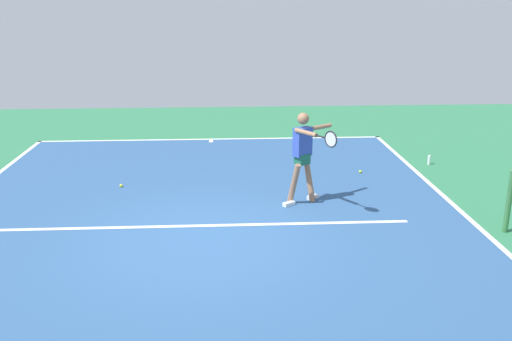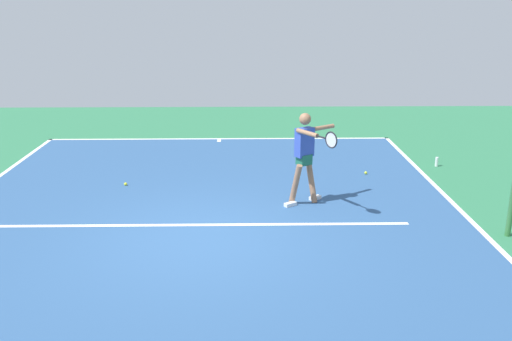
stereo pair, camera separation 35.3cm
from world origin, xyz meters
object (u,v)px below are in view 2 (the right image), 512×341
Objects in this scene: water_bottle at (437,162)px; net_post at (512,205)px; tennis_ball_by_baseline at (126,184)px; tennis_player at (306,152)px; tennis_ball_by_sideline at (366,173)px.

net_post is at bearing 88.03° from water_bottle.
tennis_player is at bearing 162.82° from tennis_ball_by_baseline.
tennis_ball_by_sideline is (1.64, -3.41, -0.50)m from net_post.
net_post is 0.61× the size of tennis_player.
tennis_player is at bearing -26.43° from net_post.
tennis_ball_by_sideline is 1.87m from water_bottle.
tennis_player reaches higher than water_bottle.
net_post is 16.21× the size of tennis_ball_by_baseline.
tennis_player is at bearing 35.81° from water_bottle.
tennis_player is 2.58m from tennis_ball_by_sideline.
water_bottle is at bearing -169.60° from tennis_ball_by_baseline.
tennis_player is 3.93m from tennis_ball_by_baseline.
net_post is at bearing 158.34° from tennis_ball_by_baseline.
water_bottle reaches higher than tennis_ball_by_sideline.
net_post is 7.36m from tennis_ball_by_baseline.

